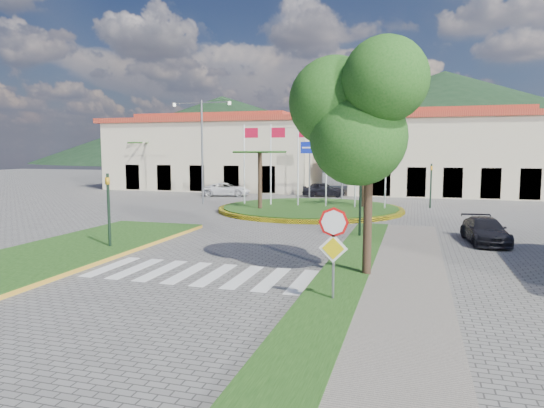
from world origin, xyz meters
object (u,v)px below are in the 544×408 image
(roundabout_island, at_px, (310,208))
(car_side_right, at_px, (485,230))
(car_dark_a, at_px, (324,189))
(stop_sign, at_px, (333,239))
(white_van, at_px, (226,189))
(car_dark_b, at_px, (417,189))
(deciduous_tree, at_px, (370,117))

(roundabout_island, distance_m, car_side_right, 13.66)
(car_dark_a, distance_m, car_side_right, 22.62)
(stop_sign, bearing_deg, roundabout_island, 103.73)
(white_van, relative_size, car_dark_b, 1.16)
(white_van, height_order, car_dark_b, car_dark_b)
(white_van, bearing_deg, car_side_right, -145.37)
(roundabout_island, bearing_deg, car_dark_b, 63.73)
(stop_sign, relative_size, white_van, 0.61)
(deciduous_tree, height_order, car_dark_a, deciduous_tree)
(stop_sign, distance_m, car_side_right, 11.95)
(white_van, xyz_separation_m, car_side_right, (19.66, -17.85, -0.04))
(roundabout_island, xyz_separation_m, deciduous_tree, (5.50, -17.00, 5.00))
(white_van, relative_size, car_dark_a, 1.13)
(car_dark_a, bearing_deg, deciduous_tree, -176.23)
(roundabout_island, relative_size, deciduous_tree, 1.87)
(roundabout_island, height_order, deciduous_tree, deciduous_tree)
(deciduous_tree, xyz_separation_m, white_van, (-15.16, 25.54, -4.57))
(deciduous_tree, bearing_deg, stop_sign, -101.18)
(deciduous_tree, height_order, car_side_right, deciduous_tree)
(deciduous_tree, distance_m, white_van, 30.05)
(stop_sign, relative_size, car_side_right, 0.68)
(roundabout_island, relative_size, car_side_right, 3.26)
(car_dark_a, height_order, car_side_right, car_dark_a)
(deciduous_tree, bearing_deg, white_van, 120.68)
(roundabout_island, height_order, white_van, roundabout_island)
(roundabout_island, relative_size, stop_sign, 4.79)
(roundabout_island, distance_m, white_van, 12.90)
(roundabout_island, bearing_deg, deciduous_tree, -72.09)
(deciduous_tree, distance_m, car_side_right, 10.04)
(stop_sign, height_order, white_van, stop_sign)
(roundabout_island, height_order, car_side_right, roundabout_island)
(deciduous_tree, relative_size, car_dark_a, 1.77)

